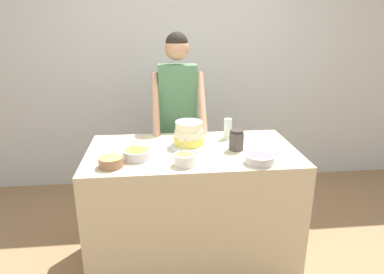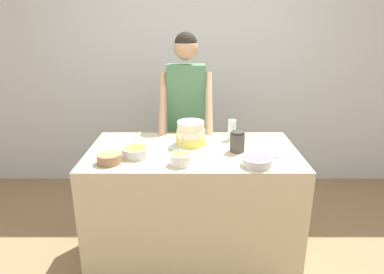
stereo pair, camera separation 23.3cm
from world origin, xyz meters
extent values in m
cube|color=silver|center=(0.00, 1.84, 1.30)|extent=(10.00, 0.05, 2.60)
cube|color=#C6B793|center=(0.00, 0.40, 0.45)|extent=(1.47, 0.79, 0.91)
cylinder|color=#2D2D38|center=(-0.13, 1.06, 0.41)|extent=(0.10, 0.10, 0.81)
cylinder|color=#2D2D38|center=(0.02, 1.06, 0.41)|extent=(0.10, 0.10, 0.81)
cube|color=#4C7F56|center=(-0.06, 1.06, 1.12)|extent=(0.32, 0.18, 0.61)
cylinder|color=tan|center=(-0.25, 0.89, 1.11)|extent=(0.06, 0.38, 0.51)
cylinder|color=tan|center=(0.13, 0.89, 1.11)|extent=(0.06, 0.38, 0.51)
sphere|color=tan|center=(-0.06, 1.06, 1.56)|extent=(0.20, 0.20, 0.20)
sphere|color=black|center=(-0.06, 1.06, 1.60)|extent=(0.19, 0.19, 0.19)
cylinder|color=silver|center=(-0.01, 0.49, 0.91)|extent=(0.33, 0.33, 0.01)
cylinder|color=#F2DB4C|center=(-0.01, 0.49, 0.94)|extent=(0.22, 0.22, 0.05)
cylinder|color=#F4EABC|center=(-0.01, 0.49, 1.00)|extent=(0.21, 0.21, 0.05)
cylinder|color=#F4EABC|center=(-0.01, 0.49, 1.05)|extent=(0.19, 0.19, 0.05)
cylinder|color=white|center=(-0.01, 0.49, 1.08)|extent=(0.19, 0.19, 0.01)
cylinder|color=#936B4C|center=(-0.53, 0.16, 0.94)|extent=(0.15, 0.15, 0.06)
cylinder|color=#F2DB4C|center=(-0.53, 0.16, 0.96)|extent=(0.13, 0.13, 0.01)
cylinder|color=silver|center=(0.40, 0.11, 0.94)|extent=(0.18, 0.18, 0.06)
cylinder|color=#9E66B7|center=(0.40, 0.11, 0.96)|extent=(0.16, 0.16, 0.01)
cylinder|color=silver|center=(-0.38, 0.27, 0.94)|extent=(0.18, 0.18, 0.06)
cylinder|color=#EF9938|center=(-0.38, 0.27, 0.96)|extent=(0.16, 0.16, 0.01)
cylinder|color=silver|center=(-0.40, 0.33, 0.99)|extent=(0.09, 0.04, 0.15)
cylinder|color=white|center=(-0.07, 0.14, 0.94)|extent=(0.14, 0.14, 0.07)
cylinder|color=olive|center=(-0.07, 0.14, 0.97)|extent=(0.12, 0.12, 0.01)
cylinder|color=silver|center=(-0.09, 0.18, 1.00)|extent=(0.07, 0.03, 0.16)
cylinder|color=silver|center=(0.30, 0.62, 0.99)|extent=(0.06, 0.06, 0.15)
cylinder|color=silver|center=(0.51, 0.34, 0.91)|extent=(0.23, 0.23, 0.01)
cylinder|color=#4C4742|center=(0.31, 0.37, 0.97)|extent=(0.10, 0.10, 0.13)
cylinder|color=#322D28|center=(0.31, 0.37, 1.04)|extent=(0.09, 0.09, 0.02)
camera|label=1|loc=(-0.24, -1.85, 1.77)|focal=32.00mm
camera|label=2|loc=(-0.01, -1.86, 1.77)|focal=32.00mm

